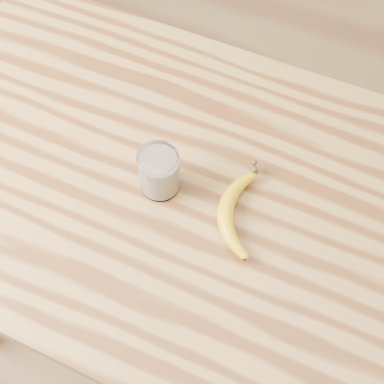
% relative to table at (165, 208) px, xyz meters
% --- Properties ---
extents(table, '(1.20, 0.80, 0.90)m').
position_rel_table_xyz_m(table, '(0.00, 0.00, 0.00)').
color(table, olive).
rests_on(table, ground).
extents(smoothie_glass, '(0.08, 0.08, 0.10)m').
position_rel_table_xyz_m(smoothie_glass, '(0.01, -0.02, 0.18)').
color(smoothie_glass, white).
rests_on(smoothie_glass, table).
extents(banana, '(0.17, 0.28, 0.03)m').
position_rel_table_xyz_m(banana, '(0.15, -0.03, 0.15)').
color(banana, '#DAA60A').
rests_on(banana, table).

